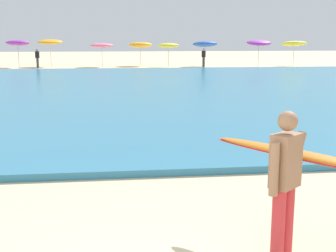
% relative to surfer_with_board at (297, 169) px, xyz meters
% --- Properties ---
extents(sea, '(120.00, 28.00, 0.14)m').
position_rel_surfer_with_board_xyz_m(sea, '(-1.68, 17.10, -0.97)').
color(sea, teal).
rests_on(sea, ground).
extents(surfer_with_board, '(1.92, 2.30, 1.73)m').
position_rel_surfer_with_board_xyz_m(surfer_with_board, '(0.00, 0.00, 0.00)').
color(surfer_with_board, red).
rests_on(surfer_with_board, ground).
extents(beach_umbrella_1, '(1.94, 1.97, 2.34)m').
position_rel_surfer_with_board_xyz_m(beach_umbrella_1, '(-10.17, 35.38, 1.02)').
color(beach_umbrella_1, beige).
rests_on(beach_umbrella_1, ground).
extents(beach_umbrella_2, '(2.14, 2.16, 2.40)m').
position_rel_surfer_with_board_xyz_m(beach_umbrella_2, '(-7.57, 36.12, 1.09)').
color(beach_umbrella_2, beige).
rests_on(beach_umbrella_2, ground).
extents(beach_umbrella_3, '(2.01, 2.02, 2.04)m').
position_rel_surfer_with_board_xyz_m(beach_umbrella_3, '(-3.10, 35.32, 0.80)').
color(beach_umbrella_3, beige).
rests_on(beach_umbrella_3, ground).
extents(beach_umbrella_4, '(2.11, 2.13, 2.15)m').
position_rel_surfer_with_board_xyz_m(beach_umbrella_4, '(0.33, 36.31, 0.82)').
color(beach_umbrella_4, beige).
rests_on(beach_umbrella_4, ground).
extents(beach_umbrella_5, '(1.83, 1.84, 2.06)m').
position_rel_surfer_with_board_xyz_m(beach_umbrella_5, '(2.59, 34.12, 0.80)').
color(beach_umbrella_5, beige).
rests_on(beach_umbrella_5, ground).
extents(beach_umbrella_6, '(2.19, 2.22, 2.27)m').
position_rel_surfer_with_board_xyz_m(beach_umbrella_6, '(5.92, 34.84, 0.90)').
color(beach_umbrella_6, beige).
rests_on(beach_umbrella_6, ground).
extents(beach_umbrella_7, '(2.10, 2.13, 2.37)m').
position_rel_surfer_with_board_xyz_m(beach_umbrella_7, '(10.48, 33.84, 1.01)').
color(beach_umbrella_7, beige).
rests_on(beach_umbrella_7, ground).
extents(beach_umbrella_8, '(2.20, 2.23, 2.29)m').
position_rel_surfer_with_board_xyz_m(beach_umbrella_8, '(13.77, 34.06, 0.94)').
color(beach_umbrella_8, beige).
rests_on(beach_umbrella_8, ground).
extents(beachgoer_near_row_left, '(0.32, 0.20, 1.58)m').
position_rel_surfer_with_board_xyz_m(beachgoer_near_row_left, '(5.63, 33.94, -0.19)').
color(beachgoer_near_row_left, '#383842').
rests_on(beachgoer_near_row_left, ground).
extents(beachgoer_near_row_mid, '(0.32, 0.20, 1.58)m').
position_rel_surfer_with_board_xyz_m(beachgoer_near_row_mid, '(-8.33, 33.69, -0.19)').
color(beachgoer_near_row_mid, '#383842').
rests_on(beachgoer_near_row_mid, ground).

